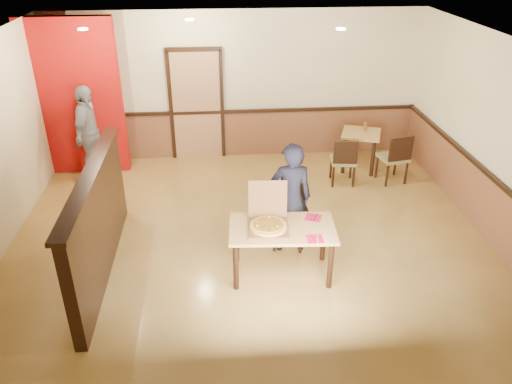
# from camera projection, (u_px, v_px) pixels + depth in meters

# --- Properties ---
(floor) EXTENTS (7.00, 7.00, 0.00)m
(floor) POSITION_uv_depth(u_px,v_px,m) (253.00, 253.00, 7.05)
(floor) COLOR tan
(floor) RESTS_ON ground
(ceiling) EXTENTS (7.00, 7.00, 0.00)m
(ceiling) POSITION_uv_depth(u_px,v_px,m) (252.00, 52.00, 5.73)
(ceiling) COLOR black
(ceiling) RESTS_ON wall_back
(wall_back) EXTENTS (7.00, 0.00, 7.00)m
(wall_back) POSITION_uv_depth(u_px,v_px,m) (238.00, 86.00, 9.47)
(wall_back) COLOR #FFF2C7
(wall_back) RESTS_ON floor
(wainscot_back) EXTENTS (7.00, 0.04, 0.90)m
(wainscot_back) POSITION_uv_depth(u_px,v_px,m) (239.00, 134.00, 9.89)
(wainscot_back) COLOR brown
(wainscot_back) RESTS_ON floor
(chair_rail_back) EXTENTS (7.00, 0.06, 0.06)m
(chair_rail_back) POSITION_uv_depth(u_px,v_px,m) (239.00, 111.00, 9.65)
(chair_rail_back) COLOR black
(chair_rail_back) RESTS_ON wall_back
(wainscot_right) EXTENTS (0.04, 7.00, 0.90)m
(wainscot_right) POSITION_uv_depth(u_px,v_px,m) (495.00, 215.00, 7.10)
(wainscot_right) COLOR brown
(wainscot_right) RESTS_ON floor
(chair_rail_right) EXTENTS (0.06, 7.00, 0.06)m
(chair_rail_right) POSITION_uv_depth(u_px,v_px,m) (502.00, 186.00, 6.88)
(chair_rail_right) COLOR black
(chair_rail_right) RESTS_ON wall_right
(back_door) EXTENTS (0.90, 0.06, 2.10)m
(back_door) POSITION_uv_depth(u_px,v_px,m) (197.00, 106.00, 9.54)
(back_door) COLOR tan
(back_door) RESTS_ON wall_back
(booth_partition) EXTENTS (0.20, 3.10, 1.44)m
(booth_partition) POSITION_uv_depth(u_px,v_px,m) (98.00, 222.00, 6.38)
(booth_partition) COLOR black
(booth_partition) RESTS_ON floor
(red_accent_panel) EXTENTS (1.60, 0.20, 2.78)m
(red_accent_panel) POSITION_uv_depth(u_px,v_px,m) (76.00, 98.00, 8.81)
(red_accent_panel) COLOR #AE0E0C
(red_accent_panel) RESTS_ON floor
(spot_a) EXTENTS (0.14, 0.14, 0.02)m
(spot_a) POSITION_uv_depth(u_px,v_px,m) (83.00, 29.00, 7.15)
(spot_a) COLOR #FFEFB2
(spot_a) RESTS_ON ceiling
(spot_b) EXTENTS (0.14, 0.14, 0.02)m
(spot_b) POSITION_uv_depth(u_px,v_px,m) (189.00, 20.00, 7.88)
(spot_b) COLOR #FFEFB2
(spot_b) RESTS_ON ceiling
(spot_c) EXTENTS (0.14, 0.14, 0.02)m
(spot_c) POSITION_uv_depth(u_px,v_px,m) (341.00, 29.00, 7.17)
(spot_c) COLOR #FFEFB2
(spot_c) RESTS_ON ceiling
(main_table) EXTENTS (1.39, 0.85, 0.72)m
(main_table) POSITION_uv_depth(u_px,v_px,m) (282.00, 234.00, 6.35)
(main_table) COLOR tan
(main_table) RESTS_ON floor
(diner_chair) EXTENTS (0.53, 0.53, 0.90)m
(diner_chair) POSITION_uv_depth(u_px,v_px,m) (290.00, 213.00, 7.07)
(diner_chair) COLOR olive
(diner_chair) RESTS_ON floor
(side_chair_left) EXTENTS (0.48, 0.48, 0.88)m
(side_chair_left) POSITION_uv_depth(u_px,v_px,m) (344.00, 160.00, 8.72)
(side_chair_left) COLOR olive
(side_chair_left) RESTS_ON floor
(side_chair_right) EXTENTS (0.54, 0.54, 0.92)m
(side_chair_right) POSITION_uv_depth(u_px,v_px,m) (395.00, 156.00, 8.77)
(side_chair_right) COLOR olive
(side_chair_right) RESTS_ON floor
(side_table) EXTENTS (0.87, 0.87, 0.73)m
(side_table) POSITION_uv_depth(u_px,v_px,m) (360.00, 141.00, 9.26)
(side_table) COLOR tan
(side_table) RESTS_ON floor
(diner) EXTENTS (0.60, 0.40, 1.61)m
(diner) POSITION_uv_depth(u_px,v_px,m) (290.00, 198.00, 6.79)
(diner) COLOR black
(diner) RESTS_ON floor
(passerby) EXTENTS (0.53, 1.05, 1.72)m
(passerby) POSITION_uv_depth(u_px,v_px,m) (89.00, 134.00, 8.78)
(passerby) COLOR gray
(passerby) RESTS_ON floor
(pizza_box) EXTENTS (0.54, 0.62, 0.52)m
(pizza_box) POSITION_uv_depth(u_px,v_px,m) (268.00, 223.00, 6.27)
(pizza_box) COLOR brown
(pizza_box) RESTS_ON main_table
(pizza) EXTENTS (0.60, 0.60, 0.03)m
(pizza) POSITION_uv_depth(u_px,v_px,m) (268.00, 226.00, 6.23)
(pizza) COLOR #F8CD5A
(pizza) RESTS_ON pizza_box
(napkin_near) EXTENTS (0.20, 0.20, 0.01)m
(napkin_near) POSITION_uv_depth(u_px,v_px,m) (315.00, 239.00, 6.06)
(napkin_near) COLOR red
(napkin_near) RESTS_ON main_table
(napkin_far) EXTENTS (0.26, 0.26, 0.01)m
(napkin_far) POSITION_uv_depth(u_px,v_px,m) (313.00, 218.00, 6.50)
(napkin_far) COLOR red
(napkin_far) RESTS_ON main_table
(condiment) EXTENTS (0.06, 0.06, 0.16)m
(condiment) POSITION_uv_depth(u_px,v_px,m) (365.00, 126.00, 9.24)
(condiment) COLOR brown
(condiment) RESTS_ON side_table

